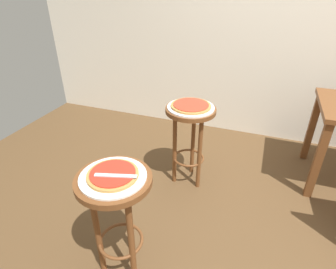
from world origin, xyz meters
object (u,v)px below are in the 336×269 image
(stool_foreground, at_px, (116,204))
(serving_plate_middle, at_px, (191,107))
(serving_plate_foreground, at_px, (113,177))
(stool_middle, at_px, (190,128))
(pizza_foreground, at_px, (113,174))
(pizza_middle, at_px, (191,106))
(pizza_server_knife, at_px, (116,176))

(stool_foreground, relative_size, serving_plate_middle, 1.90)
(stool_foreground, distance_m, serving_plate_foreground, 0.19)
(stool_foreground, height_order, stool_middle, same)
(serving_plate_middle, bearing_deg, stool_foreground, -97.63)
(pizza_foreground, relative_size, pizza_middle, 0.84)
(serving_plate_middle, bearing_deg, pizza_server_knife, -95.82)
(stool_foreground, distance_m, pizza_foreground, 0.20)
(pizza_foreground, bearing_deg, pizza_server_knife, -33.69)
(stool_foreground, bearing_deg, pizza_server_knife, -33.69)
(serving_plate_foreground, distance_m, stool_middle, 1.03)
(serving_plate_foreground, height_order, pizza_foreground, pizza_foreground)
(serving_plate_foreground, bearing_deg, serving_plate_middle, 82.37)
(stool_middle, xyz_separation_m, pizza_middle, (0.00, 0.00, 0.20))
(stool_middle, bearing_deg, serving_plate_middle, 0.00)
(stool_middle, bearing_deg, pizza_server_knife, -95.82)
(pizza_middle, xyz_separation_m, pizza_server_knife, (-0.10, -1.02, 0.01))
(stool_middle, bearing_deg, serving_plate_foreground, -97.63)
(stool_foreground, distance_m, serving_plate_middle, 1.03)
(serving_plate_middle, distance_m, pizza_middle, 0.02)
(stool_foreground, xyz_separation_m, stool_middle, (0.13, 1.00, 0.00))
(stool_foreground, relative_size, stool_middle, 1.00)
(serving_plate_foreground, height_order, pizza_server_knife, pizza_server_knife)
(stool_foreground, relative_size, pizza_server_knife, 3.30)
(serving_plate_foreground, xyz_separation_m, pizza_middle, (0.13, 1.00, 0.02))
(pizza_foreground, xyz_separation_m, pizza_middle, (0.13, 1.00, -0.00))
(serving_plate_middle, height_order, pizza_server_knife, pizza_server_knife)
(stool_foreground, bearing_deg, pizza_foreground, 90.00)
(pizza_foreground, distance_m, stool_middle, 1.03)
(pizza_foreground, bearing_deg, serving_plate_middle, 82.37)
(stool_foreground, bearing_deg, serving_plate_middle, 82.37)
(serving_plate_foreground, distance_m, pizza_middle, 1.01)
(serving_plate_foreground, distance_m, pizza_server_knife, 0.05)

